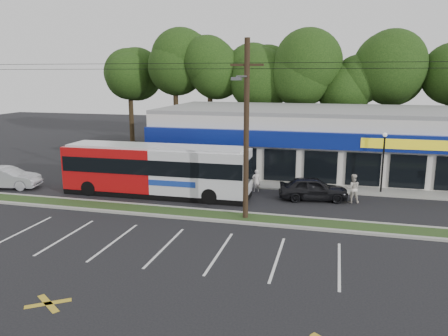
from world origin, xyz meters
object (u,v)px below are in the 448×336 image
utility_pole (243,125)px  car_silver (7,178)px  pedestrian_a (256,181)px  metrobus (156,169)px  pedestrian_b (353,188)px  car_dark (313,189)px  lamp_post (383,156)px

utility_pole → car_silver: 18.78m
utility_pole → pedestrian_a: bearing=93.0°
metrobus → pedestrian_b: 13.03m
utility_pole → car_dark: size_ratio=11.19×
utility_pole → lamp_post: (8.17, 7.87, -2.74)m
utility_pole → car_dark: 7.80m
utility_pole → car_dark: bearing=54.0°
car_silver → car_dark: bearing=-95.0°
metrobus → car_dark: metrobus is taller
utility_pole → pedestrian_a: (-0.32, 6.10, -4.62)m
lamp_post → metrobus: bearing=-163.9°
utility_pole → metrobus: bearing=152.1°
utility_pole → car_silver: size_ratio=10.69×
pedestrian_b → car_dark: bearing=-9.0°
pedestrian_a → pedestrian_b: 6.57m
metrobus → pedestrian_a: metrobus is taller
car_silver → pedestrian_b: 24.32m
car_dark → pedestrian_b: pedestrian_b is taller
lamp_post → car_dark: bearing=-147.9°
car_dark → metrobus: bearing=89.0°
lamp_post → car_silver: lamp_post is taller
car_dark → utility_pole: bearing=134.8°
utility_pole → metrobus: 8.43m
car_dark → lamp_post: bearing=-67.1°
metrobus → car_silver: bearing=-175.7°
car_silver → metrobus: bearing=-96.5°
utility_pole → lamp_post: size_ratio=11.76×
car_silver → lamp_post: bearing=-90.1°
car_dark → pedestrian_b: (2.48, 0.01, 0.18)m
car_dark → car_silver: (-21.70, -2.49, 0.01)m
car_dark → car_silver: 21.85m
utility_pole → car_silver: utility_pole is taller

